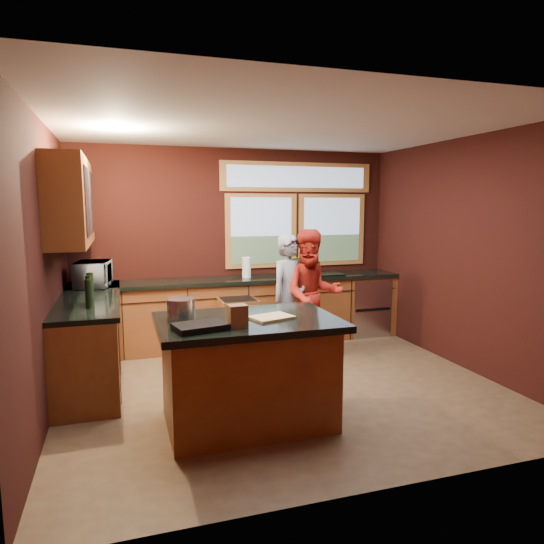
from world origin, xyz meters
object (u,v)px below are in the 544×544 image
island (248,371)px  cutting_board (271,317)px  person_red (312,295)px  person_grey (290,297)px  stock_pot (181,309)px

island → cutting_board: cutting_board is taller
person_red → cutting_board: (-1.03, -1.59, 0.14)m
person_grey → person_red: (0.27, -0.06, 0.03)m
island → person_red: bearing=51.4°
person_grey → person_red: size_ratio=0.96×
island → person_grey: bearing=58.9°
island → stock_pot: stock_pot is taller
person_grey → cutting_board: (-0.76, -1.64, 0.17)m
island → cutting_board: (0.20, -0.05, 0.48)m
stock_pot → person_grey: bearing=43.7°
person_grey → cutting_board: person_grey is taller
island → stock_pot: (-0.55, 0.15, 0.56)m
cutting_board → person_red: bearing=57.1°
stock_pot → island: bearing=-15.3°
island → stock_pot: bearing=164.7°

